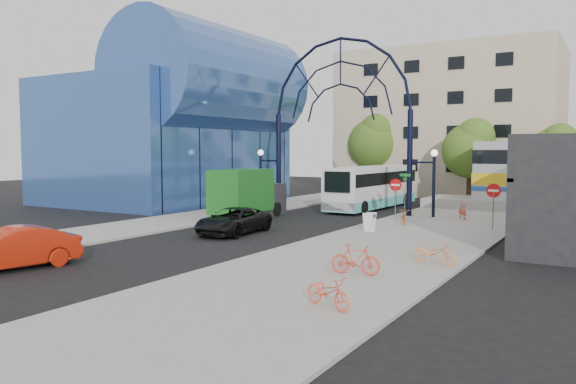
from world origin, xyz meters
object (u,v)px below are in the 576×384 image
Objects in this scene: green_truck at (248,194)px; street_name_sign at (405,186)px; bike_far_b at (356,260)px; tree_north_c at (554,151)px; tree_north_b at (375,141)px; do_not_enter_sign at (493,195)px; gateway_arch at (340,89)px; bike_far_c at (328,292)px; tree_north_a at (471,147)px; bike_near_a at (404,216)px; city_bus at (373,186)px; sandwich_board at (370,220)px; stop_sign at (396,189)px; bike_far_a at (435,253)px; red_sedan at (12,249)px; bike_near_b at (462,211)px; black_suv at (234,221)px.

street_name_sign is at bearing 22.00° from green_truck.
green_truck is 3.71× the size of bike_far_b.
tree_north_b is at bearing 172.88° from tree_north_c.
tree_north_b reaches higher than do_not_enter_sign.
street_name_sign is 0.44× the size of green_truck.
gateway_arch is 8.12× the size of bike_far_c.
tree_north_a reaches higher than bike_near_a.
do_not_enter_sign is 5.07m from bike_near_a.
city_bus is at bearing 41.83° from bike_far_c.
sandwich_board is at bearing -106.55° from tree_north_c.
street_name_sign is 0.40× the size of tree_north_a.
city_bus is 10.85m from green_truck.
bike_far_a is at bearing -63.87° from stop_sign.
tree_north_a is 4.17× the size of bike_far_c.
red_sedan reaches higher than bike_near_b.
tree_north_b is (-9.08, 17.33, 3.14)m from street_name_sign.
tree_north_c reaches higher than bike_near_a.
tree_north_b is (-8.68, 17.93, 3.27)m from stop_sign.
street_name_sign is at bearing -49.73° from city_bus.
green_truck is (-8.98, -4.27, -0.55)m from street_name_sign.
do_not_enter_sign is at bearing 3.01° from green_truck.
bike_far_a is at bearing -90.16° from do_not_enter_sign.
do_not_enter_sign is 0.35× the size of tree_north_a.
bike_near_a is (6.14, -4.17, -8.00)m from gateway_arch.
stop_sign is at bearing -64.17° from tree_north_b.
gateway_arch is 5.46× the size of stop_sign.
street_name_sign is 22.89m from red_sedan.
street_name_sign is 11.86m from black_suv.
bike_near_b is at bearing -7.10° from bike_far_b.
green_truck is 3.65× the size of bike_near_b.
stop_sign is 1.56× the size of bike_far_a.
gateway_arch is at bearing 124.91° from sandwich_board.
tree_north_a is at bearing 69.84° from black_suv.
sandwich_board is at bearing -66.61° from city_bus.
do_not_enter_sign is 1.48× the size of bike_far_c.
green_truck is at bearing 165.92° from sandwich_board.
tree_north_c is 28.77m from bike_far_a.
red_sedan reaches higher than black_suv.
street_name_sign is 1.75× the size of bike_far_a.
city_bus is (-4.86, 12.22, 0.91)m from sandwich_board.
bike_far_a is at bearing -18.59° from black_suv.
red_sedan is at bearing -141.86° from bike_near_b.
tree_north_a reaches higher than do_not_enter_sign.
black_suv is at bearing -92.76° from city_bus.
city_bus is 2.35× the size of black_suv.
do_not_enter_sign is 13.90m from black_suv.
do_not_enter_sign is at bearing -36.91° from city_bus.
gateway_arch is at bearing 52.88° from green_truck.
bike_far_b is at bearing -114.65° from bike_near_b.
green_truck is at bearing -129.06° from tree_north_c.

